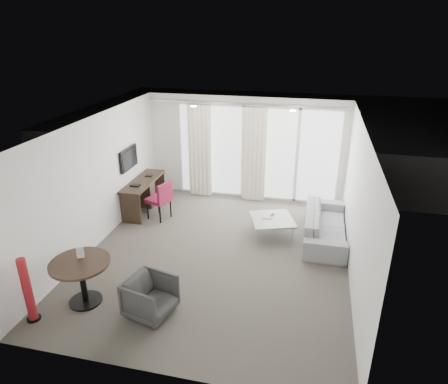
% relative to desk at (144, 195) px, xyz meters
% --- Properties ---
extents(floor, '(5.00, 6.00, 0.00)m').
position_rel_desk_xyz_m(floor, '(2.23, -1.62, -0.38)').
color(floor, '#4C473F').
rests_on(floor, ground).
extents(ceiling, '(5.00, 6.00, 0.00)m').
position_rel_desk_xyz_m(ceiling, '(2.23, -1.62, 2.22)').
color(ceiling, white).
rests_on(ceiling, ground).
extents(wall_left, '(0.00, 6.00, 2.60)m').
position_rel_desk_xyz_m(wall_left, '(-0.27, -1.62, 0.92)').
color(wall_left, silver).
rests_on(wall_left, ground).
extents(wall_right, '(0.00, 6.00, 2.60)m').
position_rel_desk_xyz_m(wall_right, '(4.73, -1.62, 0.92)').
color(wall_right, silver).
rests_on(wall_right, ground).
extents(wall_front, '(5.00, 0.00, 2.60)m').
position_rel_desk_xyz_m(wall_front, '(2.23, -4.62, 0.92)').
color(wall_front, silver).
rests_on(wall_front, ground).
extents(window_panel, '(4.00, 0.02, 2.38)m').
position_rel_desk_xyz_m(window_panel, '(2.53, 1.37, 0.82)').
color(window_panel, white).
rests_on(window_panel, ground).
extents(window_frame, '(4.10, 0.06, 2.44)m').
position_rel_desk_xyz_m(window_frame, '(2.53, 1.35, 0.82)').
color(window_frame, white).
rests_on(window_frame, ground).
extents(curtain_left, '(0.60, 0.20, 2.38)m').
position_rel_desk_xyz_m(curtain_left, '(1.08, 1.20, 0.82)').
color(curtain_left, beige).
rests_on(curtain_left, ground).
extents(curtain_right, '(0.60, 0.20, 2.38)m').
position_rel_desk_xyz_m(curtain_right, '(2.48, 1.20, 0.82)').
color(curtain_right, beige).
rests_on(curtain_right, ground).
extents(curtain_track, '(4.80, 0.04, 0.04)m').
position_rel_desk_xyz_m(curtain_track, '(2.23, 1.20, 2.07)').
color(curtain_track, '#B2B2B7').
rests_on(curtain_track, ceiling).
extents(downlight_a, '(0.12, 0.12, 0.02)m').
position_rel_desk_xyz_m(downlight_a, '(1.33, -0.02, 2.21)').
color(downlight_a, '#FFE0B2').
rests_on(downlight_a, ceiling).
extents(downlight_b, '(0.12, 0.12, 0.02)m').
position_rel_desk_xyz_m(downlight_b, '(3.43, -0.02, 2.21)').
color(downlight_b, '#FFE0B2').
rests_on(downlight_b, ceiling).
extents(desk, '(0.51, 1.62, 0.76)m').
position_rel_desk_xyz_m(desk, '(0.00, 0.00, 0.00)').
color(desk, black).
rests_on(desk, floor).
extents(tv, '(0.05, 0.80, 0.50)m').
position_rel_desk_xyz_m(tv, '(-0.23, -0.17, 0.97)').
color(tv, black).
rests_on(tv, wall_left).
extents(desk_chair, '(0.63, 0.61, 0.92)m').
position_rel_desk_xyz_m(desk_chair, '(0.52, -0.35, 0.08)').
color(desk_chair, maroon).
rests_on(desk_chair, floor).
extents(round_table, '(1.09, 1.09, 0.76)m').
position_rel_desk_xyz_m(round_table, '(0.47, -3.51, 0.00)').
color(round_table, '#2E1F15').
rests_on(round_table, floor).
extents(menu_card, '(0.11, 0.06, 0.20)m').
position_rel_desk_xyz_m(menu_card, '(0.42, -3.39, 0.34)').
color(menu_card, white).
rests_on(menu_card, round_table).
extents(red_lamp, '(0.25, 0.25, 1.08)m').
position_rel_desk_xyz_m(red_lamp, '(-0.09, -4.07, 0.16)').
color(red_lamp, maroon).
rests_on(red_lamp, floor).
extents(tub_armchair, '(0.84, 0.82, 0.63)m').
position_rel_desk_xyz_m(tub_armchair, '(1.63, -3.53, -0.06)').
color(tub_armchair, '#343434').
rests_on(tub_armchair, floor).
extents(coffee_table, '(1.11, 1.11, 0.39)m').
position_rel_desk_xyz_m(coffee_table, '(3.18, -0.57, -0.18)').
color(coffee_table, gray).
rests_on(coffee_table, floor).
extents(remote, '(0.09, 0.17, 0.02)m').
position_rel_desk_xyz_m(remote, '(3.16, -0.43, -0.02)').
color(remote, black).
rests_on(remote, coffee_table).
extents(magazine, '(0.24, 0.30, 0.02)m').
position_rel_desk_xyz_m(magazine, '(3.07, -0.48, -0.02)').
color(magazine, gray).
rests_on(magazine, coffee_table).
extents(sofa, '(0.84, 2.14, 0.63)m').
position_rel_desk_xyz_m(sofa, '(4.29, -0.45, -0.07)').
color(sofa, gray).
rests_on(sofa, floor).
extents(terrace_slab, '(5.60, 3.00, 0.12)m').
position_rel_desk_xyz_m(terrace_slab, '(2.53, 2.88, -0.44)').
color(terrace_slab, '#4D4D50').
rests_on(terrace_slab, ground).
extents(rattan_chair_a, '(0.64, 0.64, 0.77)m').
position_rel_desk_xyz_m(rattan_chair_a, '(3.15, 2.52, 0.01)').
color(rattan_chair_a, brown).
rests_on(rattan_chair_a, terrace_slab).
extents(rattan_chair_b, '(0.75, 0.75, 0.84)m').
position_rel_desk_xyz_m(rattan_chair_b, '(4.54, 3.39, 0.04)').
color(rattan_chair_b, brown).
rests_on(rattan_chair_b, terrace_slab).
extents(rattan_table, '(0.51, 0.51, 0.45)m').
position_rel_desk_xyz_m(rattan_table, '(3.21, 2.06, -0.15)').
color(rattan_table, brown).
rests_on(rattan_table, terrace_slab).
extents(balustrade, '(5.50, 0.06, 1.05)m').
position_rel_desk_xyz_m(balustrade, '(2.53, 4.33, 0.12)').
color(balustrade, '#B2B2B7').
rests_on(balustrade, terrace_slab).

